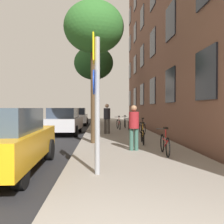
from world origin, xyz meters
TOP-DOWN VIEW (x-y plane):
  - ground_plane at (-2.40, 15.00)m, footprint 41.80×41.80m
  - road_asphalt at (-4.50, 15.00)m, footprint 7.00×38.00m
  - sidewalk at (1.10, 15.00)m, footprint 4.20×38.00m
  - sign_post at (-0.19, 3.68)m, footprint 0.16×0.60m
  - traffic_light at (-0.36, 24.31)m, footprint 0.43×0.24m
  - tree_near at (-0.36, 8.76)m, footprint 2.58×2.58m
  - tree_far at (-0.63, 19.83)m, footprint 3.42×3.42m
  - bicycle_0 at (2.00, 5.94)m, footprint 0.42×1.58m
  - bicycle_1 at (1.71, 8.47)m, footprint 0.42×1.64m
  - bicycle_2 at (2.38, 12.50)m, footprint 0.42×1.68m
  - bicycle_3 at (1.81, 14.05)m, footprint 0.42×1.64m
  - bicycle_4 at (1.22, 15.54)m, footprint 0.42×1.67m
  - bicycle_5 at (1.82, 16.95)m, footprint 0.42×1.67m
  - pedestrian_0 at (1.10, 6.80)m, footprint 0.42×0.42m
  - pedestrian_1 at (0.31, 12.62)m, footprint 0.55×0.55m
  - car_0 at (-2.50, 4.38)m, footprint 1.92×4.47m
  - car_1 at (-2.28, 13.24)m, footprint 2.00×4.16m
  - car_2 at (-2.22, 21.49)m, footprint 1.90×4.45m

SIDE VIEW (x-z plane):
  - ground_plane at x=-2.40m, z-range 0.00..0.00m
  - road_asphalt at x=-4.50m, z-range 0.00..0.01m
  - sidewalk at x=1.10m, z-range 0.00..0.12m
  - bicycle_0 at x=2.00m, z-range 0.02..0.92m
  - bicycle_1 at x=1.71m, z-range 0.02..0.94m
  - bicycle_3 at x=1.81m, z-range 0.02..0.94m
  - bicycle_2 at x=2.38m, z-range 0.02..0.96m
  - bicycle_5 at x=1.82m, z-range 0.02..0.96m
  - bicycle_4 at x=1.22m, z-range 0.01..0.98m
  - car_1 at x=-2.28m, z-range 0.03..1.65m
  - car_0 at x=-2.50m, z-range 0.03..1.65m
  - car_2 at x=-2.22m, z-range 0.03..1.65m
  - pedestrian_0 at x=1.10m, z-range 0.23..1.84m
  - pedestrian_1 at x=0.31m, z-range 0.24..2.00m
  - sign_post at x=-0.19m, z-range 0.40..3.54m
  - traffic_light at x=-0.36m, z-range 0.79..4.43m
  - tree_near at x=-0.36m, z-range 1.99..8.06m
  - tree_far at x=-0.63m, z-range 2.08..8.97m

